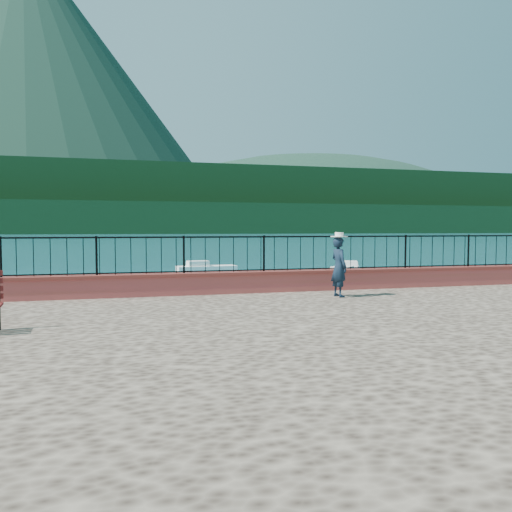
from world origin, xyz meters
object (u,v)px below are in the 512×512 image
boat_1 (344,286)px  boat_5 (349,266)px  person (339,267)px  boat_4 (207,266)px  boat_0 (130,302)px  boat_2 (345,272)px

boat_1 → boat_5: size_ratio=0.93×
person → boat_4: (0.21, 21.82, -1.57)m
boat_1 → boat_5: (5.55, 10.95, 0.00)m
boat_1 → boat_5: bearing=56.4°
boat_4 → person: bearing=-95.0°
boat_1 → boat_0: bearing=-172.6°
person → boat_1: (4.13, 8.47, -1.57)m
boat_0 → boat_5: same height
boat_5 → boat_1: bearing=176.7°
boat_0 → boat_4: bearing=40.3°
boat_1 → boat_4: size_ratio=0.97×
person → boat_0: size_ratio=0.39×
boat_0 → boat_4: 16.57m
boat_2 → boat_5: (2.33, 4.29, 0.00)m
boat_4 → boat_5: same height
boat_2 → boat_4: bearing=89.2°
boat_2 → boat_1: bearing=-163.4°
boat_0 → boat_1: 9.55m
person → boat_2: bearing=-33.4°
boat_2 → boat_5: same height
boat_0 → boat_5: size_ratio=0.94×
boat_5 → boat_2: bearing=175.0°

